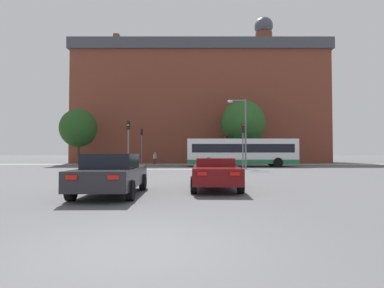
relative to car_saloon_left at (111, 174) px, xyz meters
name	(u,v)px	position (x,y,z in m)	size (l,w,h in m)	color
ground_plane	(135,252)	(1.99, -6.05, -0.75)	(400.00, 400.00, 0.00)	#545456
stop_line_strip	(182,169)	(1.99, 16.24, -0.74)	(8.00, 0.30, 0.01)	silver
far_pavement	(185,164)	(1.99, 28.55, -0.74)	(68.89, 2.50, 0.01)	#A09B91
brick_civic_building	(199,107)	(4.15, 40.26, 8.57)	(38.97, 15.98, 24.84)	brown
car_saloon_left	(111,174)	(0.00, 0.00, 0.00)	(2.10, 4.38, 1.45)	#232328
car_roadster_right	(215,173)	(3.79, 1.72, -0.09)	(2.02, 4.44, 1.25)	#600C0F
bus_crossing_lead	(241,152)	(8.17, 21.80, 0.85)	(11.67, 2.74, 2.98)	silver
traffic_light_near_right	(242,139)	(7.49, 16.72, 2.05)	(0.26, 0.31, 4.15)	slate
traffic_light_far_left	(141,141)	(-3.64, 27.78, 2.31)	(0.26, 0.31, 4.58)	slate
traffic_light_near_left	(128,137)	(-2.99, 16.70, 2.21)	(0.26, 0.31, 4.42)	slate
traffic_light_far_right	(226,144)	(7.30, 27.54, 1.87)	(0.26, 0.31, 3.87)	slate
street_lamp_junction	(242,126)	(7.49, 17.02, 3.24)	(1.75, 0.36, 6.50)	slate
pedestrian_waiting	(217,156)	(6.14, 28.29, 0.35)	(0.43, 0.29, 1.84)	brown
pedestrian_walking_east	(260,157)	(11.94, 28.91, 0.19)	(0.26, 0.42, 1.61)	#333851
pedestrian_walking_west	(154,157)	(-1.99, 28.21, 0.16)	(0.42, 0.45, 1.57)	#333851
tree_by_building	(78,128)	(-11.95, 28.21, 3.98)	(4.70, 4.70, 7.21)	#4C3823
tree_kerbside	(242,123)	(9.63, 29.11, 4.72)	(5.83, 5.83, 8.53)	#4C3823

